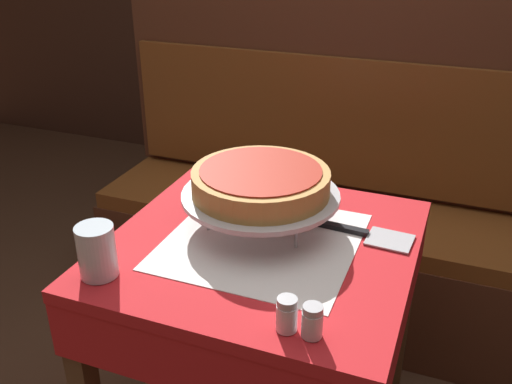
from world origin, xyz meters
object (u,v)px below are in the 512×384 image
(water_glass_near, at_px, (97,251))
(pizza_server, at_px, (361,233))
(dining_table_rear, at_px, (399,107))
(booth_bench, at_px, (322,225))
(dining_table_front, at_px, (262,279))
(salt_shaker, at_px, (287,314))
(condiment_caddy, at_px, (393,78))
(pizza_pan_stand, at_px, (261,196))
(pepper_shaker, at_px, (312,321))
(napkin_holder, at_px, (283,170))
(deep_dish_pizza, at_px, (261,181))

(water_glass_near, bearing_deg, pizza_server, 37.36)
(dining_table_rear, bearing_deg, booth_bench, -101.87)
(dining_table_front, xyz_separation_m, water_glass_near, (-0.27, -0.25, 0.17))
(salt_shaker, relative_size, condiment_caddy, 0.41)
(dining_table_front, bearing_deg, pizza_pan_stand, 114.08)
(salt_shaker, bearing_deg, booth_bench, 100.87)
(pepper_shaker, relative_size, condiment_caddy, 0.39)
(napkin_holder, bearing_deg, salt_shaker, -70.44)
(condiment_caddy, bearing_deg, dining_table_front, -92.65)
(pizza_pan_stand, xyz_separation_m, water_glass_near, (-0.24, -0.32, -0.02))
(deep_dish_pizza, distance_m, napkin_holder, 0.25)
(dining_table_front, distance_m, pizza_pan_stand, 0.20)
(deep_dish_pizza, xyz_separation_m, pizza_server, (0.24, 0.05, -0.12))
(water_glass_near, relative_size, condiment_caddy, 0.70)
(dining_table_rear, relative_size, salt_shaker, 11.15)
(water_glass_near, bearing_deg, booth_bench, 77.99)
(deep_dish_pizza, relative_size, napkin_holder, 3.24)
(pizza_pan_stand, bearing_deg, deep_dish_pizza, -116.57)
(pizza_pan_stand, bearing_deg, pizza_server, 11.48)
(booth_bench, distance_m, pizza_server, 0.81)
(dining_table_front, relative_size, salt_shaker, 10.81)
(dining_table_front, distance_m, condiment_caddy, 1.44)
(water_glass_near, bearing_deg, napkin_holder, 68.72)
(dining_table_front, relative_size, napkin_holder, 7.31)
(deep_dish_pizza, height_order, salt_shaker, deep_dish_pizza)
(pizza_pan_stand, xyz_separation_m, deep_dish_pizza, (-0.00, -0.00, 0.04))
(napkin_holder, distance_m, condiment_caddy, 1.14)
(booth_bench, xyz_separation_m, pizza_server, (0.26, -0.66, 0.38))
(pizza_server, height_order, water_glass_near, water_glass_near)
(deep_dish_pizza, distance_m, condiment_caddy, 1.38)
(pepper_shaker, xyz_separation_m, napkin_holder, (-0.25, 0.58, 0.01))
(pizza_pan_stand, distance_m, napkin_holder, 0.24)
(pepper_shaker, height_order, napkin_holder, napkin_holder)
(deep_dish_pizza, distance_m, pizza_server, 0.27)
(pepper_shaker, bearing_deg, pizza_server, 88.70)
(pizza_pan_stand, relative_size, condiment_caddy, 2.30)
(dining_table_front, relative_size, pizza_pan_stand, 1.95)
(dining_table_rear, height_order, pizza_server, pizza_server)
(napkin_holder, bearing_deg, water_glass_near, -111.28)
(pepper_shaker, bearing_deg, booth_bench, 103.34)
(water_glass_near, height_order, condiment_caddy, condiment_caddy)
(napkin_holder, bearing_deg, dining_table_rear, 82.64)
(pepper_shaker, bearing_deg, water_glass_near, 177.09)
(pepper_shaker, bearing_deg, napkin_holder, 113.64)
(pepper_shaker, bearing_deg, condiment_caddy, 94.46)
(dining_table_rear, xyz_separation_m, pizza_pan_stand, (-0.13, -1.43, 0.19))
(pizza_server, relative_size, pepper_shaker, 4.10)
(dining_table_rear, xyz_separation_m, napkin_holder, (-0.15, -1.19, 0.15))
(pizza_server, bearing_deg, dining_table_front, -152.08)
(condiment_caddy, bearing_deg, dining_table_rear, 59.11)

